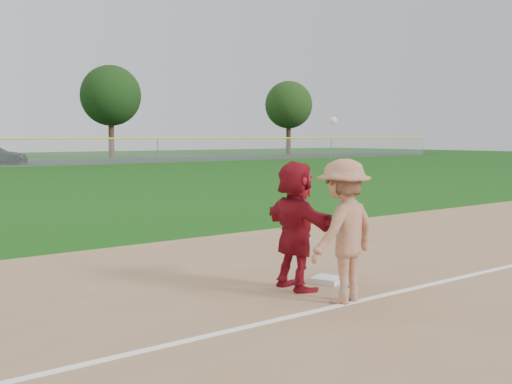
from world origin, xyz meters
TOP-DOWN VIEW (x-y plane):
  - ground at (0.00, 0.00)m, footprint 160.00×160.00m
  - foul_line at (0.00, -0.80)m, footprint 60.00×0.10m
  - first_base at (0.33, 0.21)m, footprint 0.51×0.51m
  - base_runner at (-0.28, 0.24)m, footprint 0.72×1.74m
  - first_base_play at (-0.27, -0.68)m, footprint 1.31×0.90m
  - tree_3 at (22.00, 52.80)m, footprint 6.00×6.00m
  - tree_4 at (44.00, 51.20)m, footprint 5.60×5.60m

SIDE VIEW (x-z plane):
  - ground at x=0.00m, z-range 0.00..0.00m
  - foul_line at x=0.00m, z-range 0.02..0.03m
  - first_base at x=0.33m, z-range 0.02..0.11m
  - base_runner at x=-0.28m, z-range 0.02..1.84m
  - first_base_play at x=-0.27m, z-range -0.25..2.16m
  - tree_4 at x=44.00m, z-range 1.51..10.18m
  - tree_3 at x=22.00m, z-range 1.57..10.76m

